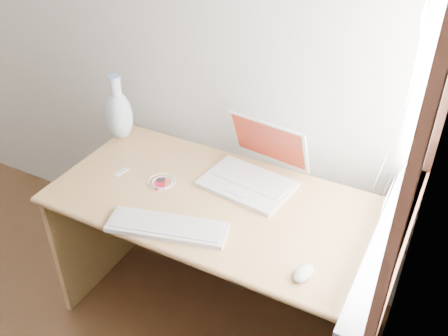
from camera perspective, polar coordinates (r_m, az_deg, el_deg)
The scene contains 9 objects.
window at distance 1.57m, azimuth 22.37°, elevation 5.19°, with size 0.11×0.99×1.10m.
desk at distance 2.23m, azimuth 0.10°, elevation -6.62°, with size 1.36×0.68×0.72m.
laptop at distance 2.12m, azimuth 3.24°, elevation -0.11°, with size 0.40×0.35×0.25m.
external_keyboard at distance 1.91m, azimuth -6.54°, elevation -6.70°, with size 0.48×0.25×0.02m.
mouse at distance 1.74m, azimuth 9.04°, elevation -11.77°, with size 0.06×0.10×0.03m, color white.
ipod at distance 2.14m, azimuth -7.27°, elevation -1.77°, with size 0.08×0.10×0.01m.
cable_coil at distance 2.15m, azimuth -7.12°, elevation -1.54°, with size 0.12×0.12×0.01m, color white.
remote at distance 2.24m, azimuth -11.69°, elevation -0.46°, with size 0.03×0.07×0.01m, color white.
vase at distance 2.43m, azimuth -11.91°, elevation 6.09°, with size 0.13×0.13×0.33m.
Camera 1 is at (1.78, -0.10, 1.98)m, focal length 40.00 mm.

